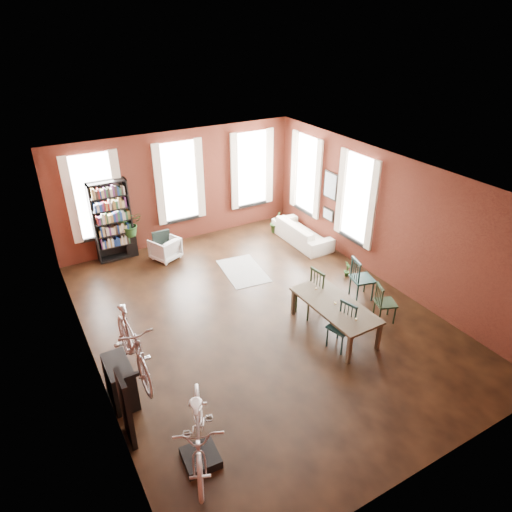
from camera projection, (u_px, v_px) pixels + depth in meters
room at (255, 217)px, 9.69m from camera, size 9.00×9.04×3.22m
dining_table at (334, 317)px, 9.55m from camera, size 0.95×2.02×0.68m
dining_chair_a at (341, 327)px, 9.03m from camera, size 0.54×0.54×0.96m
dining_chair_b at (309, 294)px, 10.02m from camera, size 0.53×0.53×1.04m
dining_chair_c at (386, 303)px, 9.84m from camera, size 0.54×0.54×0.89m
dining_chair_d at (362, 279)px, 10.58m from camera, size 0.58×0.58×1.04m
bookshelf at (112, 221)px, 12.02m from camera, size 1.00×0.32×2.20m
white_armchair at (165, 247)px, 12.34m from camera, size 0.85×0.83×0.68m
cream_sofa at (302, 229)px, 13.20m from camera, size 0.61×2.08×0.81m
striped_rug at (243, 271)px, 11.90m from camera, size 1.16×1.67×0.01m
bike_trainer at (201, 458)px, 6.88m from camera, size 0.55×0.55×0.15m
bike_wall_rack at (126, 409)px, 6.97m from camera, size 0.16×0.60×1.30m
console_table at (120, 382)px, 7.83m from camera, size 0.40×0.80×0.80m
plant_stand at (132, 245)px, 12.58m from camera, size 0.34×0.34×0.59m
plant_by_sofa at (275, 228)px, 13.92m from camera, size 0.53×0.72×0.29m
plant_small at (347, 273)px, 11.65m from camera, size 0.46×0.46×0.15m
bicycle_floor at (197, 406)px, 6.41m from camera, size 1.00×1.20×1.94m
bicycle_hung at (129, 326)px, 6.37m from camera, size 0.47×1.00×1.66m
plant_on_stand at (130, 226)px, 12.30m from camera, size 0.64×0.70×0.53m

